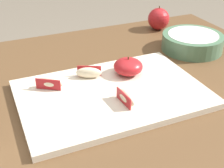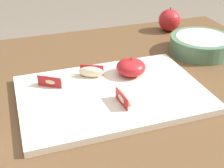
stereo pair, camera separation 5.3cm
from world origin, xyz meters
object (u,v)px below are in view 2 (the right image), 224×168
Objects in this scene: apple_half_skin_up at (131,67)px; apple_wedge_front at (91,72)px; cutting_board at (112,94)px; ceramic_fruit_bowl at (201,44)px; apple_wedge_right at (51,80)px; whole_apple_crimson at (169,20)px; apple_wedge_near_knife at (126,98)px.

apple_wedge_front is (-0.10, 0.02, -0.01)m from apple_half_skin_up.
ceramic_fruit_bowl reaches higher than cutting_board.
apple_half_skin_up is at bearing -11.88° from apple_wedge_front.
apple_wedge_right is 0.97× the size of apple_wedge_front.
apple_wedge_front is at bearing 168.12° from apple_half_skin_up.
apple_half_skin_up reaches higher than apple_wedge_right.
apple_half_skin_up is 0.11m from apple_wedge_front.
ceramic_fruit_bowl is at bearing 10.66° from apple_wedge_front.
apple_half_skin_up is at bearing -3.41° from apple_wedge_right.
apple_half_skin_up is 0.41m from whole_apple_crimson.
whole_apple_crimson is at bearing 46.51° from cutting_board.
cutting_board is 0.16m from apple_wedge_right.
ceramic_fruit_bowl is (0.28, 0.09, -0.01)m from apple_half_skin_up.
apple_wedge_near_knife is 0.41m from ceramic_fruit_bowl.
whole_apple_crimson is at bearing 30.94° from apple_wedge_right.
apple_wedge_right is (-0.21, 0.01, -0.01)m from apple_half_skin_up.
whole_apple_crimson is (0.38, 0.28, 0.01)m from apple_wedge_front.
cutting_board is at bearing -139.05° from apple_half_skin_up.
apple_wedge_near_knife is (0.01, -0.06, 0.02)m from cutting_board.
whole_apple_crimson is 0.21m from ceramic_fruit_bowl.
ceramic_fruit_bowl reaches higher than apple_wedge_near_knife.
whole_apple_crimson is (0.35, 0.37, 0.03)m from cutting_board.
apple_wedge_near_knife is 0.98× the size of apple_wedge_front.
cutting_board is 2.32× the size of ceramic_fruit_bowl.
apple_wedge_front is at bearing 5.00° from apple_wedge_right.
cutting_board is at bearing 102.08° from apple_wedge_near_knife.
apple_wedge_near_knife and apple_wedge_right have the same top height.
apple_wedge_near_knife reaches higher than cutting_board.
apple_half_skin_up is 0.29m from ceramic_fruit_bowl.
apple_wedge_front is (0.11, 0.01, 0.00)m from apple_wedge_right.
apple_wedge_near_knife is 0.55m from whole_apple_crimson.
ceramic_fruit_bowl is at bearing -89.51° from whole_apple_crimson.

